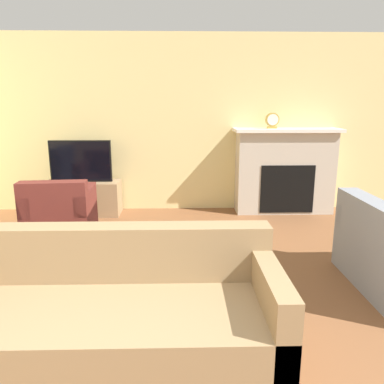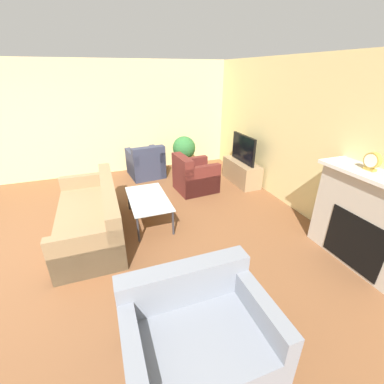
% 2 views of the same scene
% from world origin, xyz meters
% --- Properties ---
extents(wall_back, '(8.99, 0.06, 2.70)m').
position_xyz_m(wall_back, '(0.00, 4.65, 1.35)').
color(wall_back, beige).
rests_on(wall_back, ground_plane).
extents(fireplace, '(1.60, 0.48, 1.30)m').
position_xyz_m(fireplace, '(1.90, 4.40, 0.68)').
color(fireplace, '#BCB2A3').
rests_on(fireplace, ground_plane).
extents(tv_stand, '(1.12, 0.43, 0.51)m').
position_xyz_m(tv_stand, '(-1.20, 4.32, 0.26)').
color(tv_stand, '#997A56').
rests_on(tv_stand, ground_plane).
extents(tv, '(0.91, 0.06, 0.62)m').
position_xyz_m(tv, '(-1.20, 4.32, 0.82)').
color(tv, black).
rests_on(tv, tv_stand).
extents(couch_sectional, '(2.18, 0.92, 0.82)m').
position_xyz_m(couch_sectional, '(-0.15, 0.96, 0.29)').
color(couch_sectional, '#8C704C').
rests_on(couch_sectional, ground_plane).
extents(armchair_accent, '(0.81, 0.89, 0.82)m').
position_xyz_m(armchair_accent, '(-1.16, 3.10, 0.30)').
color(armchair_accent, '#5B231E').
rests_on(armchair_accent, ground_plane).
extents(coffee_table, '(1.18, 0.64, 0.46)m').
position_xyz_m(coffee_table, '(-0.21, 1.89, 0.42)').
color(coffee_table, '#333338').
rests_on(coffee_table, ground_plane).
extents(mantel_clock, '(0.20, 0.07, 0.23)m').
position_xyz_m(mantel_clock, '(1.67, 4.41, 1.42)').
color(mantel_clock, '#B79338').
rests_on(mantel_clock, fireplace).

